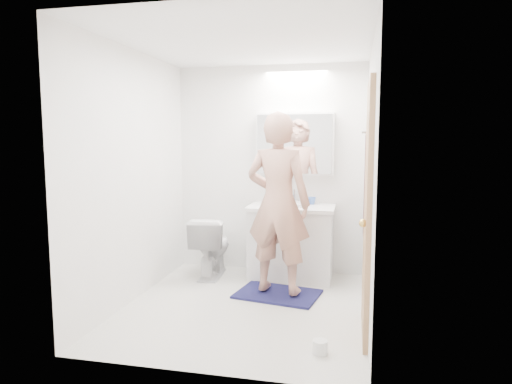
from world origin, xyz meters
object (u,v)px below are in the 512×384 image
(soap_bottle_a, at_px, (270,195))
(toothbrush_cup, at_px, (312,201))
(toilet, at_px, (211,246))
(soap_bottle_b, at_px, (281,196))
(vanity_cabinet, at_px, (291,244))
(medicine_cabinet, at_px, (295,144))
(person, at_px, (278,203))
(toilet_paper_roll, at_px, (320,347))

(soap_bottle_a, relative_size, toothbrush_cup, 2.26)
(toilet, distance_m, soap_bottle_b, 0.98)
(soap_bottle_b, height_order, toothbrush_cup, soap_bottle_b)
(toilet, bearing_deg, vanity_cabinet, -176.45)
(vanity_cabinet, distance_m, toilet, 0.91)
(vanity_cabinet, distance_m, toothbrush_cup, 0.54)
(soap_bottle_a, bearing_deg, toilet, -157.31)
(toothbrush_cup, bearing_deg, soap_bottle_a, -178.80)
(soap_bottle_b, bearing_deg, medicine_cabinet, 11.01)
(person, height_order, soap_bottle_a, person)
(medicine_cabinet, height_order, soap_bottle_b, medicine_cabinet)
(vanity_cabinet, distance_m, soap_bottle_a, 0.61)
(medicine_cabinet, xyz_separation_m, person, (-0.05, -0.81, -0.57))
(toilet, distance_m, soap_bottle_a, 0.90)
(soap_bottle_a, bearing_deg, toilet_paper_roll, -69.15)
(toothbrush_cup, bearing_deg, toilet_paper_roll, -82.53)
(vanity_cabinet, xyz_separation_m, person, (-0.05, -0.60, 0.54))
(toothbrush_cup, distance_m, toilet_paper_roll, 2.10)
(soap_bottle_a, distance_m, toothbrush_cup, 0.48)
(person, xyz_separation_m, toothbrush_cup, (0.26, 0.76, -0.07))
(soap_bottle_b, height_order, toilet_paper_roll, soap_bottle_b)
(vanity_cabinet, relative_size, person, 0.51)
(soap_bottle_a, bearing_deg, toothbrush_cup, 1.20)
(vanity_cabinet, height_order, soap_bottle_b, soap_bottle_b)
(toilet_paper_roll, bearing_deg, toilet, 129.60)
(person, distance_m, toilet_paper_roll, 1.54)
(medicine_cabinet, relative_size, soap_bottle_a, 4.37)
(vanity_cabinet, height_order, toilet, vanity_cabinet)
(toilet, relative_size, person, 0.39)
(toilet, bearing_deg, toothbrush_cup, -169.80)
(person, xyz_separation_m, soap_bottle_b, (-0.10, 0.78, -0.03))
(soap_bottle_b, bearing_deg, person, -82.58)
(soap_bottle_b, distance_m, toilet_paper_roll, 2.21)
(medicine_cabinet, relative_size, person, 0.50)
(toilet, bearing_deg, toilet_paper_roll, 125.88)
(person, relative_size, toilet_paper_roll, 16.06)
(medicine_cabinet, distance_m, soap_bottle_b, 0.62)
(medicine_cabinet, bearing_deg, toilet_paper_roll, -76.92)
(person, height_order, toilet_paper_roll, person)
(toilet, relative_size, toothbrush_cup, 7.72)
(soap_bottle_a, relative_size, soap_bottle_b, 1.18)
(vanity_cabinet, relative_size, medicine_cabinet, 1.02)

